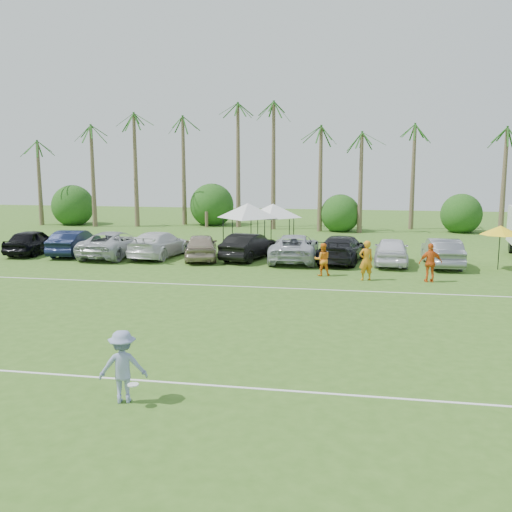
# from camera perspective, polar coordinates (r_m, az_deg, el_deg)

# --- Properties ---
(ground) EXTENTS (120.00, 120.00, 0.00)m
(ground) POSITION_cam_1_polar(r_m,az_deg,el_deg) (15.13, -21.19, -13.84)
(ground) COLOR #3A641E
(ground) RESTS_ON ground
(field_lines) EXTENTS (80.00, 12.10, 0.01)m
(field_lines) POSITION_cam_1_polar(r_m,az_deg,el_deg) (21.94, -10.28, -6.11)
(field_lines) COLOR white
(field_lines) RESTS_ON ground
(palm_tree_0) EXTENTS (2.40, 2.40, 8.90)m
(palm_tree_0) POSITION_cam_1_polar(r_m,az_deg,el_deg) (57.90, -20.80, 10.41)
(palm_tree_0) COLOR brown
(palm_tree_0) RESTS_ON ground
(palm_tree_1) EXTENTS (2.40, 2.40, 9.90)m
(palm_tree_1) POSITION_cam_1_polar(r_m,az_deg,el_deg) (55.56, -16.33, 11.61)
(palm_tree_1) COLOR brown
(palm_tree_1) RESTS_ON ground
(palm_tree_2) EXTENTS (2.40, 2.40, 10.90)m
(palm_tree_2) POSITION_cam_1_polar(r_m,az_deg,el_deg) (53.58, -11.46, 12.81)
(palm_tree_2) COLOR brown
(palm_tree_2) RESTS_ON ground
(palm_tree_3) EXTENTS (2.40, 2.40, 11.90)m
(palm_tree_3) POSITION_cam_1_polar(r_m,az_deg,el_deg) (52.32, -7.29, 13.94)
(palm_tree_3) COLOR brown
(palm_tree_3) RESTS_ON ground
(palm_tree_4) EXTENTS (2.40, 2.40, 8.90)m
(palm_tree_4) POSITION_cam_1_polar(r_m,az_deg,el_deg) (51.13, -2.87, 11.21)
(palm_tree_4) COLOR brown
(palm_tree_4) RESTS_ON ground
(palm_tree_5) EXTENTS (2.40, 2.40, 9.90)m
(palm_tree_5) POSITION_cam_1_polar(r_m,az_deg,el_deg) (50.41, 1.66, 12.24)
(palm_tree_5) COLOR brown
(palm_tree_5) RESTS_ON ground
(palm_tree_6) EXTENTS (2.40, 2.40, 10.90)m
(palm_tree_6) POSITION_cam_1_polar(r_m,az_deg,el_deg) (50.03, 6.32, 13.20)
(palm_tree_6) COLOR brown
(palm_tree_6) RESTS_ON ground
(palm_tree_7) EXTENTS (2.40, 2.40, 11.90)m
(palm_tree_7) POSITION_cam_1_polar(r_m,az_deg,el_deg) (49.97, 11.06, 14.07)
(palm_tree_7) COLOR brown
(palm_tree_7) RESTS_ON ground
(palm_tree_8) EXTENTS (2.40, 2.40, 8.90)m
(palm_tree_8) POSITION_cam_1_polar(r_m,az_deg,el_deg) (50.11, 16.80, 10.87)
(palm_tree_8) COLOR brown
(palm_tree_8) RESTS_ON ground
(palm_tree_9) EXTENTS (2.40, 2.40, 9.90)m
(palm_tree_9) POSITION_cam_1_polar(r_m,az_deg,el_deg) (50.94, 22.55, 11.52)
(palm_tree_9) COLOR brown
(palm_tree_9) RESTS_ON ground
(bush_tree_0) EXTENTS (4.00, 4.00, 4.00)m
(bush_tree_0) POSITION_cam_1_polar(r_m,az_deg,el_deg) (57.43, -17.38, 4.92)
(bush_tree_0) COLOR brown
(bush_tree_0) RESTS_ON ground
(bush_tree_1) EXTENTS (4.00, 4.00, 4.00)m
(bush_tree_1) POSITION_cam_1_polar(r_m,az_deg,el_deg) (52.71, -4.70, 4.95)
(bush_tree_1) COLOR brown
(bush_tree_1) RESTS_ON ground
(bush_tree_2) EXTENTS (4.00, 4.00, 4.00)m
(bush_tree_2) POSITION_cam_1_polar(r_m,az_deg,el_deg) (50.96, 8.50, 4.73)
(bush_tree_2) COLOR brown
(bush_tree_2) RESTS_ON ground
(bush_tree_3) EXTENTS (4.00, 4.00, 4.00)m
(bush_tree_3) POSITION_cam_1_polar(r_m,az_deg,el_deg) (51.64, 19.69, 4.35)
(bush_tree_3) COLOR brown
(bush_tree_3) RESTS_ON ground
(sideline_player_a) EXTENTS (0.85, 0.70, 2.00)m
(sideline_player_a) POSITION_cam_1_polar(r_m,az_deg,el_deg) (28.75, 10.95, -0.44)
(sideline_player_a) COLOR orange
(sideline_player_a) RESTS_ON ground
(sideline_player_b) EXTENTS (0.95, 0.82, 1.70)m
(sideline_player_b) POSITION_cam_1_polar(r_m,az_deg,el_deg) (29.58, 6.65, -0.35)
(sideline_player_b) COLOR orange
(sideline_player_b) RESTS_ON ground
(sideline_player_c) EXTENTS (1.18, 0.64, 1.92)m
(sideline_player_c) POSITION_cam_1_polar(r_m,az_deg,el_deg) (29.09, 17.05, -0.65)
(sideline_player_c) COLOR #E25C19
(sideline_player_c) RESTS_ON ground
(canopy_tent_left) EXTENTS (4.36, 4.36, 3.53)m
(canopy_tent_left) POSITION_cam_1_polar(r_m,az_deg,el_deg) (39.36, -0.83, 5.30)
(canopy_tent_left) COLOR black
(canopy_tent_left) RESTS_ON ground
(canopy_tent_right) EXTENTS (4.17, 4.17, 3.38)m
(canopy_tent_right) POSITION_cam_1_polar(r_m,az_deg,el_deg) (40.73, 1.72, 5.24)
(canopy_tent_right) COLOR black
(canopy_tent_right) RESTS_ON ground
(market_umbrella) EXTENTS (2.18, 2.18, 2.42)m
(market_umbrella) POSITION_cam_1_polar(r_m,az_deg,el_deg) (33.58, 23.25, 2.39)
(market_umbrella) COLOR black
(market_umbrella) RESTS_ON ground
(frisbee_player) EXTENTS (1.31, 0.98, 1.80)m
(frisbee_player) POSITION_cam_1_polar(r_m,az_deg,el_deg) (14.46, -13.17, -10.70)
(frisbee_player) COLOR #828FB8
(frisbee_player) RESTS_ON ground
(parked_car_0) EXTENTS (2.04, 4.74, 1.59)m
(parked_car_0) POSITION_cam_1_polar(r_m,az_deg,el_deg) (39.11, -21.44, 1.35)
(parked_car_0) COLOR black
(parked_car_0) RESTS_ON ground
(parked_car_1) EXTENTS (2.02, 4.94, 1.59)m
(parked_car_1) POSITION_cam_1_polar(r_m,az_deg,el_deg) (37.88, -17.69, 1.31)
(parked_car_1) COLOR #0F1832
(parked_car_1) RESTS_ON ground
(parked_car_2) EXTENTS (2.94, 5.87, 1.59)m
(parked_car_2) POSITION_cam_1_polar(r_m,az_deg,el_deg) (36.44, -13.98, 1.18)
(parked_car_2) COLOR #B1B4B8
(parked_car_2) RESTS_ON ground
(parked_car_3) EXTENTS (2.85, 5.71, 1.59)m
(parked_car_3) POSITION_cam_1_polar(r_m,az_deg,el_deg) (35.72, -9.64, 1.16)
(parked_car_3) COLOR white
(parked_car_3) RESTS_ON ground
(parked_car_4) EXTENTS (2.97, 5.00, 1.59)m
(parked_car_4) POSITION_cam_1_polar(r_m,az_deg,el_deg) (34.48, -5.50, 0.96)
(parked_car_4) COLOR gray
(parked_car_4) RESTS_ON ground
(parked_car_5) EXTENTS (2.83, 5.11, 1.59)m
(parked_car_5) POSITION_cam_1_polar(r_m,az_deg,el_deg) (34.38, -0.75, 0.98)
(parked_car_5) COLOR black
(parked_car_5) RESTS_ON ground
(parked_car_6) EXTENTS (2.78, 5.80, 1.59)m
(parked_car_6) POSITION_cam_1_polar(r_m,az_deg,el_deg) (33.90, 3.88, 0.84)
(parked_car_6) COLOR #B0B4BD
(parked_car_6) RESTS_ON ground
(parked_car_7) EXTENTS (3.13, 5.79, 1.59)m
(parked_car_7) POSITION_cam_1_polar(r_m,az_deg,el_deg) (33.76, 8.61, 0.72)
(parked_car_7) COLOR black
(parked_car_7) RESTS_ON ground
(parked_car_8) EXTENTS (2.11, 4.76, 1.59)m
(parked_car_8) POSITION_cam_1_polar(r_m,az_deg,el_deg) (33.54, 13.38, 0.51)
(parked_car_8) COLOR white
(parked_car_8) RESTS_ON ground
(parked_car_9) EXTENTS (1.89, 4.91, 1.59)m
(parked_car_9) POSITION_cam_1_polar(r_m,az_deg,el_deg) (33.81, 18.12, 0.37)
(parked_car_9) COLOR slate
(parked_car_9) RESTS_ON ground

